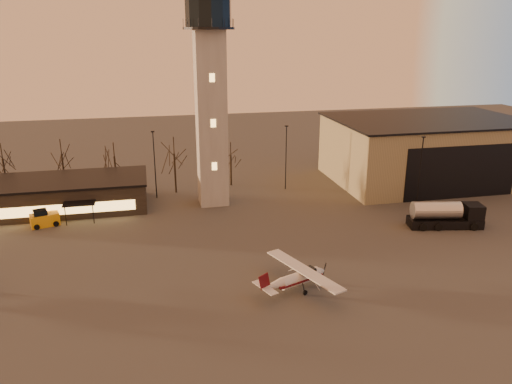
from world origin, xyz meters
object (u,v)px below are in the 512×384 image
Objects in this scene: control_tower at (210,89)px; cessna_front at (301,280)px; hangar at (426,150)px; fuel_truck at (445,217)px; service_cart at (44,220)px; terminal at (54,195)px.

control_tower is 31.55m from cessna_front.
hangar is at bearing 23.79° from cessna_front.
hangar is 3.23× the size of fuel_truck.
fuel_truck is at bearing -30.74° from service_cart.
hangar reaches higher than service_cart.
terminal reaches higher than fuel_truck.
fuel_truck reaches higher than cessna_front.
control_tower is at bearing -173.69° from hangar.
control_tower is 1.28× the size of terminal.
control_tower is 27.58m from service_cart.
control_tower reaches higher than terminal.
control_tower is at bearing -7.01° from service_cart.
control_tower reaches higher than service_cart.
fuel_truck is 2.48× the size of service_cart.
control_tower reaches higher than cessna_front.
hangar reaches higher than cessna_front.
fuel_truck reaches higher than service_cart.
fuel_truck is at bearing -29.85° from control_tower.
cessna_front is at bearing -47.49° from terminal.
cessna_front is 1.08× the size of fuel_truck.
service_cart is (-49.87, 11.51, -0.51)m from fuel_truck.
terminal is at bearing -178.03° from hangar.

